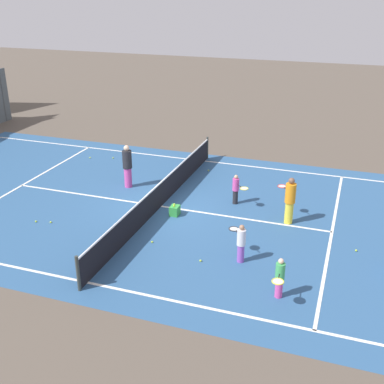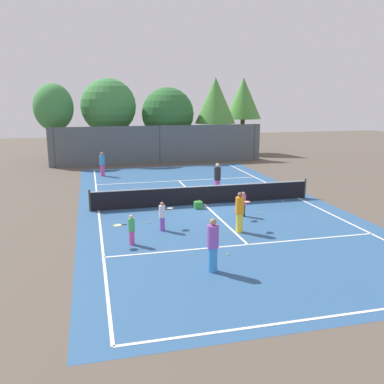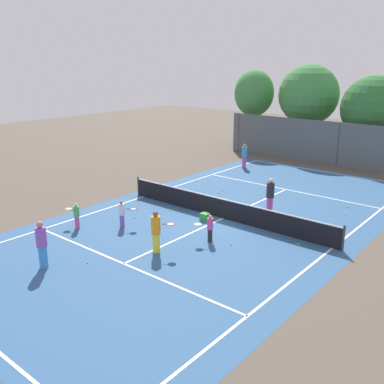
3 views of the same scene
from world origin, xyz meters
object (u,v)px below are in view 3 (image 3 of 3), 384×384
(tennis_ball_0, at_px, (88,262))
(tennis_ball_8, at_px, (347,207))
(tennis_ball_4, at_px, (170,210))
(tennis_ball_5, at_px, (231,244))
(ball_crate, at_px, (205,217))
(tennis_ball_3, at_px, (298,244))
(player_4, at_px, (76,215))
(tennis_ball_1, at_px, (135,217))
(tennis_ball_2, at_px, (222,191))
(tennis_ball_6, at_px, (219,193))
(player_5, at_px, (42,244))
(player_6, at_px, (209,228))
(tennis_ball_7, at_px, (346,214))
(player_1, at_px, (244,156))
(player_3, at_px, (156,231))
(player_0, at_px, (270,196))
(player_2, at_px, (122,213))

(tennis_ball_0, relative_size, tennis_ball_8, 1.00)
(tennis_ball_4, relative_size, tennis_ball_5, 1.00)
(ball_crate, relative_size, tennis_ball_8, 6.45)
(tennis_ball_3, height_order, tennis_ball_4, same)
(player_4, distance_m, tennis_ball_1, 2.86)
(tennis_ball_1, distance_m, tennis_ball_2, 6.47)
(tennis_ball_3, xyz_separation_m, tennis_ball_6, (-6.89, 3.77, 0.00))
(player_5, xyz_separation_m, ball_crate, (1.53, 7.70, -0.75))
(player_6, bearing_deg, tennis_ball_6, 123.04)
(player_4, distance_m, tennis_ball_3, 9.90)
(tennis_ball_1, distance_m, tennis_ball_3, 7.91)
(player_4, height_order, tennis_ball_1, player_4)
(player_5, distance_m, tennis_ball_4, 7.74)
(tennis_ball_3, distance_m, tennis_ball_8, 6.03)
(tennis_ball_7, bearing_deg, tennis_ball_3, -91.19)
(player_1, height_order, tennis_ball_8, player_1)
(player_3, distance_m, player_6, 2.41)
(player_3, bearing_deg, tennis_ball_7, 65.70)
(player_0, bearing_deg, player_5, -108.02)
(tennis_ball_8, bearing_deg, tennis_ball_6, -161.23)
(player_6, relative_size, tennis_ball_3, 18.07)
(ball_crate, bearing_deg, tennis_ball_4, -178.76)
(player_3, xyz_separation_m, player_5, (-2.27, -3.64, 0.03))
(player_2, relative_size, tennis_ball_5, 19.16)
(player_1, xyz_separation_m, player_3, (5.16, -14.27, 0.01))
(player_0, height_order, tennis_ball_7, player_0)
(player_4, bearing_deg, ball_crate, 49.42)
(tennis_ball_4, height_order, tennis_ball_8, same)
(player_0, height_order, player_2, player_0)
(tennis_ball_1, xyz_separation_m, tennis_ball_8, (7.36, 8.16, 0.00))
(player_1, bearing_deg, ball_crate, -66.59)
(tennis_ball_2, distance_m, tennis_ball_8, 6.98)
(ball_crate, distance_m, tennis_ball_2, 5.02)
(player_6, distance_m, tennis_ball_1, 4.57)
(player_3, bearing_deg, player_5, -122.01)
(tennis_ball_5, bearing_deg, tennis_ball_2, 128.55)
(player_6, distance_m, tennis_ball_3, 3.77)
(player_3, height_order, tennis_ball_7, player_3)
(player_2, xyz_separation_m, tennis_ball_5, (5.03, 1.48, -0.63))
(player_6, xyz_separation_m, tennis_ball_4, (-3.93, 1.83, -0.59))
(player_2, bearing_deg, tennis_ball_3, 24.57)
(player_0, height_order, tennis_ball_6, player_0)
(player_1, height_order, tennis_ball_2, player_1)
(player_3, xyz_separation_m, tennis_ball_5, (1.91, 2.47, -0.86))
(player_4, bearing_deg, tennis_ball_8, 51.91)
(tennis_ball_3, relative_size, tennis_ball_8, 1.00)
(player_4, relative_size, tennis_ball_6, 18.28)
(ball_crate, distance_m, tennis_ball_0, 6.48)
(player_6, bearing_deg, player_5, -119.13)
(player_2, xyz_separation_m, tennis_ball_1, (-0.44, 1.14, -0.63))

